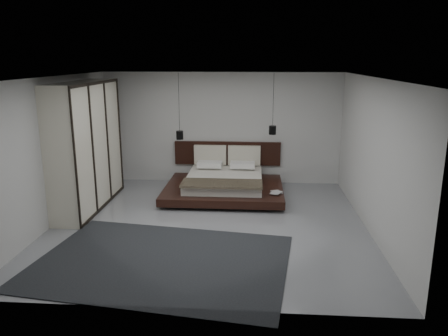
# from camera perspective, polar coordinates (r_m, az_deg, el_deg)

# --- Properties ---
(floor) EXTENTS (6.00, 6.00, 0.00)m
(floor) POSITION_cam_1_polar(r_m,az_deg,el_deg) (8.58, -1.92, -7.25)
(floor) COLOR gray
(floor) RESTS_ON ground
(ceiling) EXTENTS (6.00, 6.00, 0.00)m
(ceiling) POSITION_cam_1_polar(r_m,az_deg,el_deg) (8.00, -2.09, 11.77)
(ceiling) COLOR white
(ceiling) RESTS_ON wall_back
(wall_back) EXTENTS (6.00, 0.00, 6.00)m
(wall_back) POSITION_cam_1_polar(r_m,az_deg,el_deg) (11.11, -0.34, 5.21)
(wall_back) COLOR beige
(wall_back) RESTS_ON floor
(wall_front) EXTENTS (6.00, 0.00, 6.00)m
(wall_front) POSITION_cam_1_polar(r_m,az_deg,el_deg) (5.31, -5.48, -4.99)
(wall_front) COLOR beige
(wall_front) RESTS_ON floor
(wall_left) EXTENTS (0.00, 6.00, 6.00)m
(wall_left) POSITION_cam_1_polar(r_m,az_deg,el_deg) (9.00, -21.36, 2.08)
(wall_left) COLOR beige
(wall_left) RESTS_ON floor
(wall_right) EXTENTS (0.00, 6.00, 6.00)m
(wall_right) POSITION_cam_1_polar(r_m,az_deg,el_deg) (8.40, 18.79, 1.50)
(wall_right) COLOR beige
(wall_right) RESTS_ON floor
(lattice_screen) EXTENTS (0.05, 0.90, 2.60)m
(lattice_screen) POSITION_cam_1_polar(r_m,az_deg,el_deg) (11.22, -15.80, 4.24)
(lattice_screen) COLOR black
(lattice_screen) RESTS_ON floor
(bed) EXTENTS (2.70, 2.36, 1.06)m
(bed) POSITION_cam_1_polar(r_m,az_deg,el_deg) (10.28, 0.05, -1.92)
(bed) COLOR black
(bed) RESTS_ON floor
(book_lower) EXTENTS (0.28, 0.31, 0.02)m
(book_lower) POSITION_cam_1_polar(r_m,az_deg,el_deg) (9.66, 6.37, -3.21)
(book_lower) COLOR #99724C
(book_lower) RESTS_ON bed
(book_upper) EXTENTS (0.30, 0.33, 0.02)m
(book_upper) POSITION_cam_1_polar(r_m,az_deg,el_deg) (9.62, 6.26, -3.13)
(book_upper) COLOR #99724C
(book_upper) RESTS_ON book_lower
(pendant_left) EXTENTS (0.17, 0.17, 1.57)m
(pendant_left) POSITION_cam_1_polar(r_m,az_deg,el_deg) (10.59, -5.80, 4.34)
(pendant_left) COLOR black
(pendant_left) RESTS_ON ceiling
(pendant_right) EXTENTS (0.17, 0.17, 1.42)m
(pendant_right) POSITION_cam_1_polar(r_m,az_deg,el_deg) (10.41, 6.35, 4.98)
(pendant_right) COLOR black
(pendant_right) RESTS_ON ceiling
(wardrobe) EXTENTS (0.64, 2.72, 2.67)m
(wardrobe) POSITION_cam_1_polar(r_m,az_deg,el_deg) (9.66, -17.58, 2.78)
(wardrobe) COLOR beige
(wardrobe) RESTS_ON floor
(rug) EXTENTS (4.26, 3.30, 0.02)m
(rug) POSITION_cam_1_polar(r_m,az_deg,el_deg) (7.13, -8.12, -11.99)
(rug) COLOR black
(rug) RESTS_ON floor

